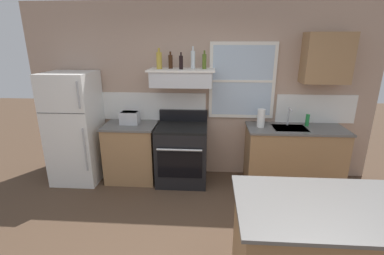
{
  "coord_description": "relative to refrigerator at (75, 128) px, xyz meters",
  "views": [
    {
      "loc": [
        0.17,
        -2.07,
        2.13
      ],
      "look_at": [
        -0.05,
        1.2,
        1.1
      ],
      "focal_mm": 25.74,
      "sensor_mm": 36.0,
      "label": 1
    }
  ],
  "objects": [
    {
      "name": "back_wall",
      "position": [
        1.93,
        0.39,
        0.5
      ],
      "size": [
        5.4,
        0.11,
        2.7
      ],
      "color": "tan",
      "rests_on": "ground_plane"
    },
    {
      "name": "refrigerator",
      "position": [
        0.0,
        0.0,
        0.0
      ],
      "size": [
        0.7,
        0.72,
        1.7
      ],
      "color": "white",
      "rests_on": "ground_plane"
    },
    {
      "name": "counter_left_of_stove",
      "position": [
        0.85,
        0.06,
        -0.39
      ],
      "size": [
        0.79,
        0.63,
        0.91
      ],
      "color": "#9E754C",
      "rests_on": "ground_plane"
    },
    {
      "name": "toaster",
      "position": [
        0.84,
        0.09,
        0.16
      ],
      "size": [
        0.3,
        0.2,
        0.19
      ],
      "color": "silver",
      "rests_on": "counter_left_of_stove"
    },
    {
      "name": "stove_range",
      "position": [
        1.65,
        0.02,
        -0.39
      ],
      "size": [
        0.76,
        0.69,
        1.09
      ],
      "color": "black",
      "rests_on": "ground_plane"
    },
    {
      "name": "range_hood_shelf",
      "position": [
        1.65,
        0.12,
        0.77
      ],
      "size": [
        0.96,
        0.52,
        0.24
      ],
      "color": "silver"
    },
    {
      "name": "bottle_champagne_gold_foil",
      "position": [
        1.32,
        0.11,
        1.02
      ],
      "size": [
        0.08,
        0.08,
        0.29
      ],
      "color": "#B29333",
      "rests_on": "range_hood_shelf"
    },
    {
      "name": "bottle_brown_stout",
      "position": [
        1.48,
        0.18,
        1.0
      ],
      "size": [
        0.06,
        0.06,
        0.24
      ],
      "color": "#381E0F",
      "rests_on": "range_hood_shelf"
    },
    {
      "name": "bottle_balsamic_dark",
      "position": [
        1.65,
        0.06,
        0.99
      ],
      "size": [
        0.06,
        0.06,
        0.24
      ],
      "color": "black",
      "rests_on": "range_hood_shelf"
    },
    {
      "name": "bottle_clear_tall",
      "position": [
        1.81,
        0.18,
        1.03
      ],
      "size": [
        0.06,
        0.06,
        0.32
      ],
      "color": "silver",
      "rests_on": "range_hood_shelf"
    },
    {
      "name": "bottle_olive_oil_square",
      "position": [
        1.97,
        0.15,
        1.0
      ],
      "size": [
        0.06,
        0.06,
        0.26
      ],
      "color": "#4C601E",
      "rests_on": "range_hood_shelf"
    },
    {
      "name": "counter_right_with_sink",
      "position": [
        3.35,
        0.06,
        -0.39
      ],
      "size": [
        1.43,
        0.63,
        0.91
      ],
      "color": "#9E754C",
      "rests_on": "ground_plane"
    },
    {
      "name": "sink_faucet",
      "position": [
        3.25,
        0.16,
        0.23
      ],
      "size": [
        0.03,
        0.17,
        0.28
      ],
      "color": "silver",
      "rests_on": "counter_right_with_sink"
    },
    {
      "name": "paper_towel_roll",
      "position": [
        2.82,
        0.06,
        0.19
      ],
      "size": [
        0.11,
        0.11,
        0.27
      ],
      "primitive_type": "cylinder",
      "color": "white",
      "rests_on": "counter_right_with_sink"
    },
    {
      "name": "dish_soap_bottle",
      "position": [
        3.53,
        0.16,
        0.15
      ],
      "size": [
        0.06,
        0.06,
        0.18
      ],
      "primitive_type": "cylinder",
      "color": "#268C3F",
      "rests_on": "counter_right_with_sink"
    },
    {
      "name": "kitchen_island",
      "position": [
        2.99,
        -1.97,
        -0.39
      ],
      "size": [
        1.4,
        0.9,
        0.91
      ],
      "color": "#9E754C",
      "rests_on": "ground_plane"
    },
    {
      "name": "upper_cabinet_right",
      "position": [
        3.7,
        0.2,
        1.05
      ],
      "size": [
        0.64,
        0.32,
        0.7
      ],
      "color": "#9E754C"
    }
  ]
}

